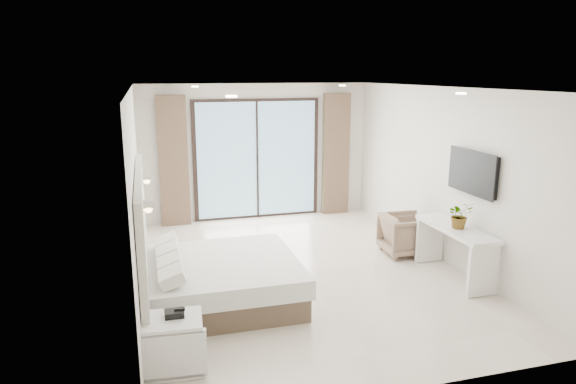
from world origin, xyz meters
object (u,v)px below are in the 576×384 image
object	(u,v)px
bed	(220,280)
armchair	(405,232)
nightstand	(172,344)
console_desk	(455,241)

from	to	relation	value
bed	armchair	bearing A→B (deg)	16.92
bed	armchair	xyz separation A→B (m)	(3.18, 0.97, 0.07)
bed	nightstand	distance (m)	1.60
nightstand	bed	bearing A→B (deg)	68.96
nightstand	console_desk	size ratio (longest dim) A/B	0.43
console_desk	bed	bearing A→B (deg)	177.74
bed	armchair	world-z (taller)	armchair
nightstand	console_desk	world-z (taller)	console_desk
bed	console_desk	distance (m)	3.38
bed	armchair	distance (m)	3.32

